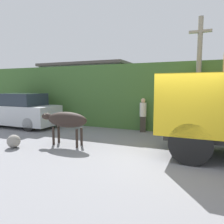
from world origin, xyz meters
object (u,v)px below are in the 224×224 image
object	(u,v)px
parked_suv	(20,111)
roadside_rock	(14,141)
brown_cow	(66,120)
pedestrian_on_hill	(143,113)
utility_pole	(198,75)

from	to	relation	value
parked_suv	roadside_rock	xyz separation A→B (m)	(2.88, -3.13, -0.63)
brown_cow	pedestrian_on_hill	bearing A→B (deg)	71.40
brown_cow	parked_suv	xyz separation A→B (m)	(-4.38, 2.09, -0.07)
parked_suv	roadside_rock	size ratio (longest dim) A/B	9.23
brown_cow	roadside_rock	size ratio (longest dim) A/B	4.27
utility_pole	brown_cow	bearing A→B (deg)	-142.23
pedestrian_on_hill	utility_pole	xyz separation A→B (m)	(2.36, 0.03, 1.74)
parked_suv	roadside_rock	world-z (taller)	parked_suv
roadside_rock	pedestrian_on_hill	bearing A→B (deg)	51.36
parked_suv	utility_pole	size ratio (longest dim) A/B	0.85
roadside_rock	brown_cow	bearing A→B (deg)	34.69
brown_cow	utility_pole	world-z (taller)	utility_pole
brown_cow	parked_suv	size ratio (longest dim) A/B	0.46
brown_cow	utility_pole	xyz separation A→B (m)	(4.36, 3.38, 1.70)
pedestrian_on_hill	utility_pole	distance (m)	2.93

